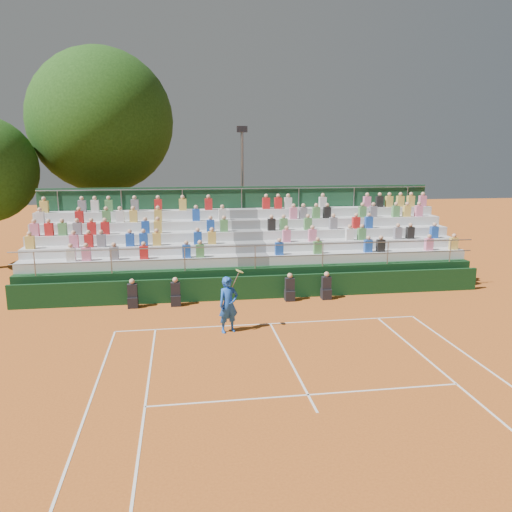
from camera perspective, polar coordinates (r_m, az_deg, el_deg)
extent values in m
plane|color=#C05E20|center=(18.30, 1.65, -7.76)|extent=(90.00, 90.00, 0.00)
cube|color=white|center=(18.30, 1.65, -7.74)|extent=(11.00, 0.06, 0.01)
cube|color=white|center=(15.38, 3.80, -11.67)|extent=(0.06, 6.40, 0.01)
cube|color=white|center=(13.37, 5.97, -15.51)|extent=(8.22, 0.06, 0.01)
cube|color=black|center=(21.16, 0.12, -3.61)|extent=(20.00, 0.15, 1.00)
cube|color=black|center=(20.68, -13.88, -5.14)|extent=(0.40, 0.40, 0.44)
cube|color=black|center=(20.55, -13.94, -3.86)|extent=(0.38, 0.25, 0.55)
sphere|color=tan|center=(20.45, -14.00, -2.84)|extent=(0.22, 0.22, 0.22)
cube|color=black|center=(20.59, -9.15, -5.02)|extent=(0.40, 0.40, 0.44)
cube|color=black|center=(20.45, -9.19, -3.73)|extent=(0.38, 0.25, 0.55)
sphere|color=tan|center=(20.36, -9.22, -2.70)|extent=(0.22, 0.22, 0.22)
cube|color=black|center=(21.05, 3.86, -4.52)|extent=(0.40, 0.40, 0.44)
cube|color=black|center=(20.92, 3.88, -3.26)|extent=(0.38, 0.25, 0.55)
sphere|color=tan|center=(20.82, 3.89, -2.25)|extent=(0.22, 0.22, 0.22)
cube|color=black|center=(21.44, 8.00, -4.31)|extent=(0.40, 0.40, 0.44)
cube|color=black|center=(21.31, 8.04, -3.07)|extent=(0.38, 0.25, 0.55)
sphere|color=tan|center=(21.21, 8.07, -2.07)|extent=(0.22, 0.22, 0.22)
cube|color=black|center=(24.11, -0.99, -1.45)|extent=(20.00, 5.20, 1.20)
cube|color=silver|center=(22.22, -14.22, -0.82)|extent=(9.30, 0.85, 0.42)
cube|color=silver|center=(23.66, 12.51, 0.02)|extent=(9.30, 0.85, 0.42)
cube|color=slate|center=(22.32, -0.43, -0.40)|extent=(1.40, 0.85, 0.42)
cube|color=silver|center=(22.96, -14.08, 0.66)|extent=(9.30, 0.85, 0.42)
cube|color=silver|center=(24.36, 11.84, 1.39)|extent=(9.30, 0.85, 0.42)
cube|color=slate|center=(23.06, -0.73, 1.07)|extent=(1.40, 0.85, 0.42)
cube|color=silver|center=(23.72, -13.94, 2.05)|extent=(9.30, 0.85, 0.42)
cube|color=silver|center=(25.08, 11.21, 2.69)|extent=(9.30, 0.85, 0.42)
cube|color=slate|center=(23.81, -1.01, 2.44)|extent=(1.40, 0.85, 0.42)
cube|color=silver|center=(24.49, -13.81, 3.35)|extent=(9.30, 0.85, 0.42)
cube|color=silver|center=(25.81, 10.61, 3.91)|extent=(9.30, 0.85, 0.42)
cube|color=slate|center=(24.58, -1.28, 3.72)|extent=(1.40, 0.85, 0.42)
cube|color=silver|center=(25.28, -13.69, 4.57)|extent=(9.30, 0.85, 0.42)
cube|color=silver|center=(26.55, 10.05, 5.06)|extent=(9.30, 0.85, 0.42)
cube|color=slate|center=(25.37, -1.53, 4.93)|extent=(1.40, 0.85, 0.42)
cube|color=#194228|center=(26.00, -1.66, 3.11)|extent=(20.00, 0.12, 4.40)
cylinder|color=gray|center=(21.31, -0.10, 1.19)|extent=(20.00, 0.05, 0.05)
cylinder|color=gray|center=(25.67, -1.66, 7.72)|extent=(20.00, 0.05, 0.05)
cube|color=silver|center=(22.34, -20.38, 0.15)|extent=(0.36, 0.24, 0.56)
cube|color=pink|center=(22.22, -18.82, 0.20)|extent=(0.36, 0.24, 0.56)
cube|color=slate|center=(22.04, -15.90, 0.29)|extent=(0.36, 0.24, 0.56)
cube|color=red|center=(21.92, -12.68, 0.40)|extent=(0.36, 0.24, 0.56)
cube|color=#1E4CB2|center=(21.86, -7.95, 0.54)|extent=(0.36, 0.24, 0.56)
cube|color=#4C8C4C|center=(21.87, -6.41, 0.59)|extent=(0.36, 0.24, 0.56)
cube|color=gold|center=(23.52, -24.41, 1.43)|extent=(0.36, 0.24, 0.56)
cube|color=pink|center=(23.09, -20.08, 1.59)|extent=(0.36, 0.24, 0.56)
cube|color=red|center=(22.97, -18.56, 1.65)|extent=(0.36, 0.24, 0.56)
cube|color=slate|center=(22.88, -17.25, 1.70)|extent=(0.36, 0.24, 0.56)
cube|color=#1E4CB2|center=(22.73, -14.21, 1.80)|extent=(0.36, 0.24, 0.56)
cube|color=#1E4CB2|center=(22.68, -12.72, 1.85)|extent=(0.36, 0.24, 0.56)
cube|color=gold|center=(22.64, -11.26, 1.90)|extent=(0.36, 0.24, 0.56)
cube|color=#1E4CB2|center=(22.63, -6.67, 2.04)|extent=(0.36, 0.24, 0.56)
cube|color=gold|center=(22.66, -5.06, 2.09)|extent=(0.36, 0.24, 0.56)
cube|color=pink|center=(24.27, -23.97, 2.76)|extent=(0.36, 0.24, 0.56)
cube|color=red|center=(24.11, -22.58, 2.82)|extent=(0.36, 0.24, 0.56)
cube|color=#4C8C4C|center=(23.98, -21.23, 2.88)|extent=(0.36, 0.24, 0.56)
cube|color=slate|center=(23.85, -19.74, 2.95)|extent=(0.36, 0.24, 0.56)
cube|color=red|center=(23.73, -18.26, 3.01)|extent=(0.36, 0.24, 0.56)
cube|color=red|center=(23.64, -16.86, 3.06)|extent=(0.36, 0.24, 0.56)
cube|color=#1E4CB2|center=(23.45, -12.51, 3.22)|extent=(0.36, 0.24, 0.56)
cube|color=gold|center=(23.41, -11.15, 3.27)|extent=(0.36, 0.24, 0.56)
cube|color=#1E4CB2|center=(23.43, -5.22, 3.45)|extent=(0.36, 0.24, 0.56)
cube|color=#4C8C4C|center=(23.47, -3.69, 3.49)|extent=(0.36, 0.24, 0.56)
cube|color=silver|center=(25.01, -23.43, 4.02)|extent=(0.36, 0.24, 0.56)
cube|color=red|center=(24.63, -19.53, 4.21)|extent=(0.36, 0.24, 0.56)
cube|color=#4C8C4C|center=(24.42, -16.72, 4.33)|extent=(0.36, 0.24, 0.56)
cube|color=silver|center=(24.34, -15.26, 4.39)|extent=(0.36, 0.24, 0.56)
cube|color=gold|center=(24.28, -13.83, 4.45)|extent=(0.36, 0.24, 0.56)
cube|color=gold|center=(24.20, -11.13, 4.54)|extent=(0.36, 0.24, 0.56)
cube|color=#1E4CB2|center=(24.19, -6.86, 4.68)|extent=(0.36, 0.24, 0.56)
cube|color=silver|center=(24.26, -3.87, 4.75)|extent=(0.36, 0.24, 0.56)
cube|color=gold|center=(25.79, -23.04, 5.20)|extent=(0.36, 0.24, 0.56)
cube|color=slate|center=(25.41, -19.25, 5.40)|extent=(0.36, 0.24, 0.56)
cube|color=silver|center=(25.31, -17.92, 5.46)|extent=(0.36, 0.24, 0.56)
cube|color=#4C8C4C|center=(25.21, -16.46, 5.53)|extent=(0.36, 0.24, 0.56)
cube|color=slate|center=(25.07, -13.69, 5.64)|extent=(0.36, 0.24, 0.56)
cube|color=red|center=(25.00, -11.12, 5.74)|extent=(0.36, 0.24, 0.56)
cube|color=gold|center=(24.97, -8.37, 5.83)|extent=(0.36, 0.24, 0.56)
cube|color=red|center=(25.01, -5.45, 5.91)|extent=(0.36, 0.24, 0.56)
cube|color=#1E4CB2|center=(22.27, 2.66, 0.85)|extent=(0.36, 0.24, 0.56)
cube|color=#4C8C4C|center=(22.68, 7.04, 0.97)|extent=(0.36, 0.24, 0.56)
cube|color=#1E4CB2|center=(23.43, 12.69, 1.12)|extent=(0.36, 0.24, 0.56)
cube|color=black|center=(23.65, 14.06, 1.15)|extent=(0.36, 0.24, 0.56)
cube|color=pink|center=(24.65, 19.14, 1.28)|extent=(0.36, 0.24, 0.56)
cube|color=gold|center=(25.25, 21.64, 1.33)|extent=(0.36, 0.24, 0.56)
cube|color=pink|center=(23.12, 3.51, 2.31)|extent=(0.36, 0.24, 0.56)
cube|color=pink|center=(23.40, 6.45, 2.37)|extent=(0.36, 0.24, 0.56)
cube|color=silver|center=(23.93, 10.64, 2.45)|extent=(0.36, 0.24, 0.56)
cube|color=#4C8C4C|center=(24.13, 11.98, 2.47)|extent=(0.36, 0.24, 0.56)
cube|color=slate|center=(24.82, 15.88, 2.53)|extent=(0.36, 0.24, 0.56)
cube|color=black|center=(25.09, 17.20, 2.55)|extent=(0.36, 0.24, 0.56)
cube|color=#1E4CB2|center=(25.64, 19.68, 2.58)|extent=(0.36, 0.24, 0.56)
cube|color=black|center=(23.77, 1.79, 3.61)|extent=(0.36, 0.24, 0.56)
cube|color=#4C8C4C|center=(23.88, 3.16, 3.63)|extent=(0.36, 0.24, 0.56)
cube|color=#4C8C4C|center=(24.15, 5.94, 3.68)|extent=(0.36, 0.24, 0.56)
cube|color=slate|center=(24.50, 8.82, 3.72)|extent=(0.36, 0.24, 0.56)
cube|color=red|center=(24.86, 11.36, 3.75)|extent=(0.36, 0.24, 0.56)
cube|color=#1E4CB2|center=(25.09, 12.76, 3.76)|extent=(0.36, 0.24, 0.56)
cube|color=pink|center=(24.79, 4.29, 4.90)|extent=(0.36, 0.24, 0.56)
cube|color=slate|center=(24.91, 5.42, 4.91)|extent=(0.36, 0.24, 0.56)
cube|color=#4C8C4C|center=(25.07, 6.88, 4.93)|extent=(0.36, 0.24, 0.56)
cube|color=black|center=(25.23, 8.11, 4.93)|extent=(0.36, 0.24, 0.56)
cube|color=#4C8C4C|center=(25.81, 12.05, 4.95)|extent=(0.36, 0.24, 0.56)
cube|color=slate|center=(26.02, 13.23, 4.95)|extent=(0.36, 0.24, 0.56)
cube|color=#4C8C4C|center=(26.49, 15.67, 4.94)|extent=(0.36, 0.24, 0.56)
cube|color=gold|center=(26.74, 16.85, 4.93)|extent=(0.36, 0.24, 0.56)
cube|color=pink|center=(27.02, 18.09, 4.92)|extent=(0.36, 0.24, 0.56)
cube|color=red|center=(25.33, 1.16, 6.03)|extent=(0.36, 0.24, 0.56)
cube|color=red|center=(25.45, 2.54, 6.05)|extent=(0.36, 0.24, 0.56)
cube|color=silver|center=(25.55, 3.68, 6.06)|extent=(0.36, 0.24, 0.56)
cube|color=silver|center=(25.99, 7.62, 6.08)|extent=(0.36, 0.24, 0.56)
cube|color=pink|center=(26.75, 12.56, 6.06)|extent=(0.36, 0.24, 0.56)
cube|color=black|center=(27.01, 13.93, 6.05)|extent=(0.36, 0.24, 0.56)
cube|color=gold|center=(27.21, 14.96, 6.04)|extent=(0.36, 0.24, 0.56)
cube|color=gold|center=(27.47, 16.15, 6.02)|extent=(0.36, 0.24, 0.56)
cube|color=gold|center=(27.71, 17.26, 6.01)|extent=(0.36, 0.24, 0.56)
cube|color=pink|center=(28.01, 18.49, 5.98)|extent=(0.36, 0.24, 0.56)
imported|color=blue|center=(17.24, -3.18, -5.57)|extent=(0.83, 0.69, 1.96)
cylinder|color=gray|center=(17.03, -2.37, -2.75)|extent=(0.26, 0.03, 0.51)
cylinder|color=#E5D866|center=(16.97, -1.88, -1.75)|extent=(0.26, 0.28, 0.14)
cylinder|color=#3A2315|center=(31.55, -16.65, 4.34)|extent=(0.50, 0.50, 4.59)
sphere|color=#18390F|center=(31.36, -17.27, 14.53)|extent=(8.26, 8.26, 8.26)
cylinder|color=gray|center=(29.36, -1.57, 6.89)|extent=(0.16, 0.16, 7.22)
cube|color=black|center=(29.28, -1.61, 14.29)|extent=(0.60, 0.25, 0.35)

